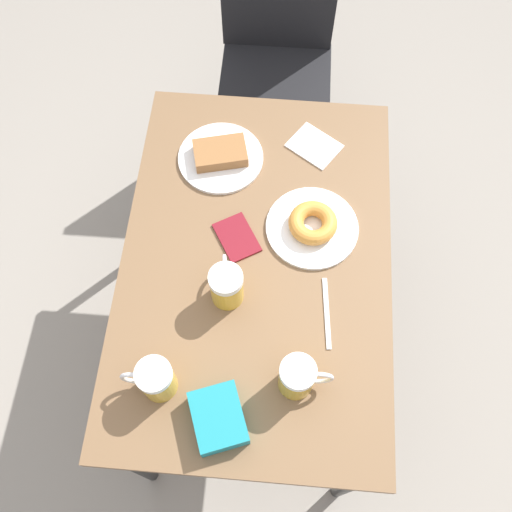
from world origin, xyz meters
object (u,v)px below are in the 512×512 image
at_px(chair, 276,46).
at_px(plate_with_donut, 312,225).
at_px(fork, 327,313).
at_px(blue_pouch, 218,418).
at_px(beer_mug_right, 298,377).
at_px(beer_mug_left, 155,379).
at_px(napkin_folded, 314,146).
at_px(passport_near_edge, 237,238).
at_px(plate_with_cake, 220,156).
at_px(beer_mug_center, 227,285).

xyz_separation_m(chair, plate_with_donut, (0.15, -0.83, 0.20)).
bearing_deg(fork, plate_with_donut, 101.11).
bearing_deg(blue_pouch, fork, 49.67).
bearing_deg(beer_mug_right, blue_pouch, -149.89).
relative_size(beer_mug_left, napkin_folded, 0.73).
distance_m(chair, passport_near_edge, 0.89).
height_order(chair, fork, chair).
bearing_deg(blue_pouch, beer_mug_right, 30.11).
relative_size(plate_with_cake, beer_mug_right, 1.91).
height_order(beer_mug_center, blue_pouch, beer_mug_center).
height_order(plate_with_cake, plate_with_donut, plate_with_donut).
bearing_deg(passport_near_edge, beer_mug_left, -109.61).
bearing_deg(passport_near_edge, fork, -38.08).
bearing_deg(blue_pouch, beer_mug_center, 92.35).
bearing_deg(fork, beer_mug_left, -151.21).
distance_m(beer_mug_right, blue_pouch, 0.20).
distance_m(beer_mug_right, fork, 0.20).
xyz_separation_m(napkin_folded, passport_near_edge, (-0.19, -0.31, 0.00)).
bearing_deg(fork, napkin_folded, 95.72).
xyz_separation_m(beer_mug_right, fork, (0.07, 0.18, -0.06)).
relative_size(plate_with_cake, plate_with_donut, 0.98).
xyz_separation_m(beer_mug_center, napkin_folded, (0.20, 0.47, -0.06)).
xyz_separation_m(beer_mug_right, blue_pouch, (-0.17, -0.10, -0.03)).
bearing_deg(beer_mug_right, napkin_folded, 88.73).
height_order(chair, blue_pouch, chair).
xyz_separation_m(plate_with_donut, blue_pouch, (-0.19, -0.51, 0.01)).
height_order(plate_with_donut, beer_mug_right, beer_mug_right).
height_order(beer_mug_center, passport_near_edge, beer_mug_center).
bearing_deg(napkin_folded, beer_mug_left, -115.13).
bearing_deg(plate_with_cake, plate_with_donut, -37.23).
bearing_deg(fork, chair, 100.25).
height_order(chair, napkin_folded, chair).
distance_m(chair, blue_pouch, 1.36).
distance_m(plate_with_cake, beer_mug_right, 0.66).
bearing_deg(blue_pouch, plate_with_cake, 95.96).
height_order(beer_mug_left, beer_mug_right, same).
xyz_separation_m(plate_with_donut, napkin_folded, (-0.00, 0.27, -0.02)).
distance_m(plate_with_donut, blue_pouch, 0.55).
distance_m(plate_with_donut, napkin_folded, 0.27).
bearing_deg(plate_with_donut, passport_near_edge, -166.95).
bearing_deg(blue_pouch, napkin_folded, 76.55).
bearing_deg(beer_mug_center, blue_pouch, -87.65).
height_order(plate_with_donut, passport_near_edge, plate_with_donut).
bearing_deg(plate_with_cake, fork, -54.48).
distance_m(beer_mug_center, blue_pouch, 0.31).
bearing_deg(blue_pouch, beer_mug_left, 155.40).
height_order(passport_near_edge, blue_pouch, blue_pouch).
bearing_deg(plate_with_cake, napkin_folded, 13.94).
xyz_separation_m(plate_with_cake, napkin_folded, (0.26, 0.06, -0.01)).
bearing_deg(beer_mug_right, beer_mug_left, -174.31).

